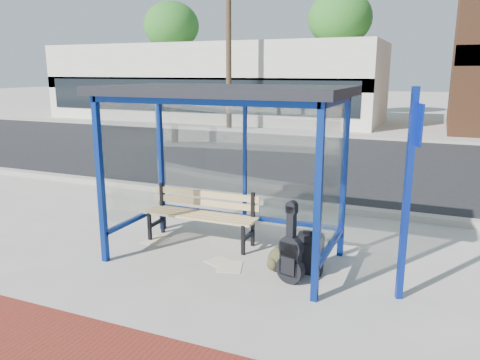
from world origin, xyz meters
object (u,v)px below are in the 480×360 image
at_px(guitar_bag, 291,255).
at_px(backpack, 276,260).
at_px(bench, 202,212).
at_px(suitcase, 310,254).

height_order(guitar_bag, backpack, guitar_bag).
height_order(bench, backpack, bench).
bearing_deg(guitar_bag, bench, 167.25).
xyz_separation_m(guitar_bag, backpack, (-0.28, 0.28, -0.22)).
bearing_deg(suitcase, bench, 160.16).
relative_size(bench, suitcase, 3.09).
distance_m(bench, backpack, 1.57).
distance_m(guitar_bag, backpack, 0.45).
bearing_deg(bench, backpack, -23.27).
bearing_deg(backpack, bench, -179.45).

